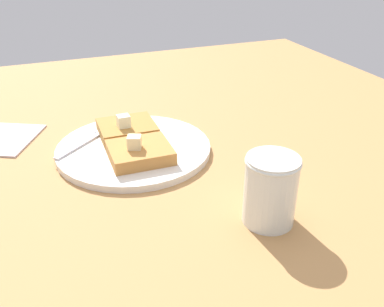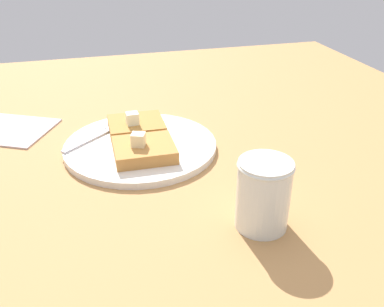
% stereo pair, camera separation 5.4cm
% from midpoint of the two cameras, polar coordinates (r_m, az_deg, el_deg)
% --- Properties ---
extents(table_surface, '(1.11, 1.11, 0.03)m').
position_cam_midpoint_polar(table_surface, '(0.74, -3.77, 1.04)').
color(table_surface, '#AD7C48').
rests_on(table_surface, ground).
extents(plate, '(0.24, 0.24, 0.01)m').
position_cam_midpoint_polar(plate, '(0.69, -9.96, 0.63)').
color(plate, silver).
rests_on(plate, table_surface).
extents(toast_slice_left, '(0.08, 0.09, 0.02)m').
position_cam_midpoint_polar(toast_slice_left, '(0.65, -9.30, 0.10)').
color(toast_slice_left, '#BB7D3C').
rests_on(toast_slice_left, plate).
extents(toast_slice_middle, '(0.08, 0.09, 0.02)m').
position_cam_midpoint_polar(toast_slice_middle, '(0.73, -10.74, 3.17)').
color(toast_slice_middle, '#AD7634').
rests_on(toast_slice_middle, plate).
extents(butter_pat_primary, '(0.02, 0.02, 0.02)m').
position_cam_midpoint_polar(butter_pat_primary, '(0.63, -10.10, 1.43)').
color(butter_pat_primary, beige).
rests_on(butter_pat_primary, toast_slice_left).
extents(butter_pat_secondary, '(0.02, 0.02, 0.02)m').
position_cam_midpoint_polar(butter_pat_secondary, '(0.71, -11.27, 4.21)').
color(butter_pat_secondary, '#F0F1CB').
rests_on(butter_pat_secondary, toast_slice_middle).
extents(fork, '(0.11, 0.13, 0.00)m').
position_cam_midpoint_polar(fork, '(0.73, -14.81, 2.21)').
color(fork, silver).
rests_on(fork, plate).
extents(syrup_jar, '(0.07, 0.07, 0.09)m').
position_cam_midpoint_polar(syrup_jar, '(0.51, 7.46, -5.22)').
color(syrup_jar, '#4B2009').
rests_on(syrup_jar, table_surface).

